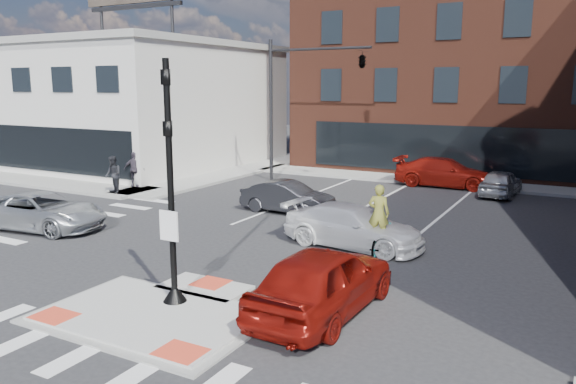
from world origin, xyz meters
The scene contains 18 objects.
ground centered at (0.00, 0.00, 0.00)m, with size 120.00×120.00×0.00m, color #28282B.
refuge_island centered at (0.00, -0.26, 0.05)m, with size 5.40×4.65×0.13m.
sidewalk_nw centered at (-16.76, 15.29, 0.08)m, with size 23.50×20.50×0.15m.
sidewalk_n centered at (3.00, 22.00, 0.07)m, with size 26.00×3.00×0.15m, color gray.
building_nw centered at (-21.98, 19.98, 4.23)m, with size 20.40×16.40×14.40m.
building_n centered at (3.00, 31.99, 7.80)m, with size 24.40×18.40×15.50m.
building_far_left centered at (-4.00, 52.00, 5.00)m, with size 10.00×12.00×10.00m, color slate.
signal_pole centered at (0.00, 0.40, 2.36)m, with size 0.60×0.60×5.98m.
mast_arm_signal centered at (-3.47, 18.00, 6.21)m, with size 6.10×2.24×8.00m.
silver_suv centered at (-9.50, 3.93, 0.72)m, with size 2.37×5.15×1.43m, color #B9BDC1.
red_sedan centered at (3.50, 1.73, 0.86)m, with size 2.02×5.02×1.71m, color maroon.
white_pickup centered at (1.94, 7.48, 0.72)m, with size 2.01×4.95×1.44m, color white.
bg_car_dark centered at (-2.56, 11.00, 0.69)m, with size 1.45×4.16×1.37m, color #222327.
bg_car_silver centered at (5.00, 19.45, 0.67)m, with size 1.59×3.95×1.35m, color #AAADB1.
bg_car_red centered at (1.90, 20.76, 0.78)m, with size 2.19×5.40×1.57m, color maroon.
cyclist centered at (3.00, 7.00, 0.79)m, with size 0.92×1.96×2.35m.
pedestrian_a centered at (-12.00, 10.06, 1.09)m, with size 0.92×0.71×1.89m, color black.
pedestrian_b centered at (-12.45, 12.00, 1.08)m, with size 1.09×0.45×1.86m, color #38323D.
Camera 1 is at (8.94, -9.98, 5.47)m, focal length 35.00 mm.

